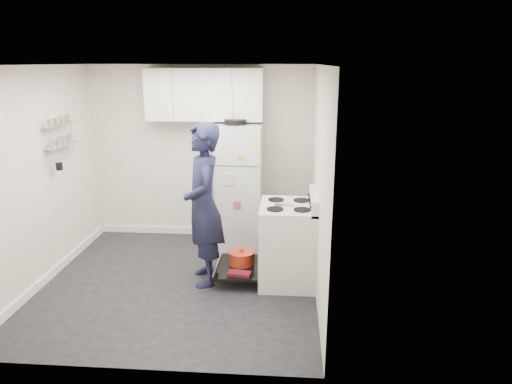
# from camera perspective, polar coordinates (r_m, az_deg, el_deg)

# --- Properties ---
(room) EXTENTS (3.21, 3.21, 2.51)m
(room) POSITION_cam_1_polar(r_m,az_deg,el_deg) (5.21, -10.32, 1.00)
(room) COLOR black
(room) RESTS_ON ground
(electric_range) EXTENTS (0.66, 0.76, 1.10)m
(electric_range) POSITION_cam_1_polar(r_m,az_deg,el_deg) (5.41, 3.87, -6.51)
(electric_range) COLOR silver
(electric_range) RESTS_ON ground
(open_oven_door) EXTENTS (0.55, 0.70, 0.24)m
(open_oven_door) POSITION_cam_1_polar(r_m,az_deg,el_deg) (5.58, -2.07, -8.79)
(open_oven_door) COLOR black
(open_oven_door) RESTS_ON ground
(refrigerator) EXTENTS (0.72, 0.74, 1.79)m
(refrigerator) POSITION_cam_1_polar(r_m,az_deg,el_deg) (6.36, -2.50, 0.79)
(refrigerator) COLOR silver
(refrigerator) RESTS_ON ground
(upper_cabinets) EXTENTS (1.60, 0.33, 0.70)m
(upper_cabinets) POSITION_cam_1_polar(r_m,az_deg,el_deg) (6.40, -6.44, 12.01)
(upper_cabinets) COLOR silver
(upper_cabinets) RESTS_ON room
(wall_shelf_rack) EXTENTS (0.14, 0.60, 0.61)m
(wall_shelf_rack) POSITION_cam_1_polar(r_m,az_deg,el_deg) (6.08, -23.27, 6.59)
(wall_shelf_rack) COLOR #B2B2B7
(wall_shelf_rack) RESTS_ON room
(person) EXTENTS (0.64, 0.79, 1.89)m
(person) POSITION_cam_1_polar(r_m,az_deg,el_deg) (5.27, -6.58, -1.64)
(person) COLOR #171934
(person) RESTS_ON ground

